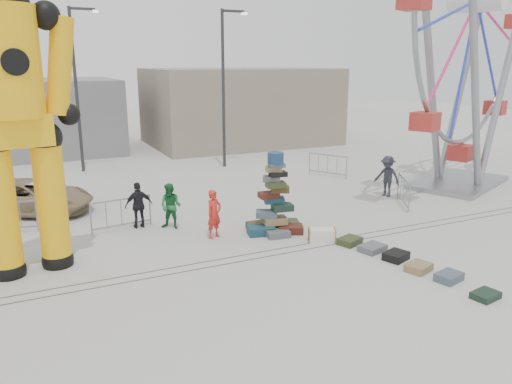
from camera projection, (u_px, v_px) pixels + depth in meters
name	position (u px, v px, depth m)	size (l,w,h in m)	color
ground	(298.00, 260.00, 14.16)	(90.00, 90.00, 0.00)	#9E9E99
track_line_near	(287.00, 253.00, 14.69)	(40.00, 0.04, 0.01)	#47443F
track_line_far	(281.00, 248.00, 15.04)	(40.00, 0.04, 0.01)	#47443F
building_right	(240.00, 106.00, 33.90)	(12.00, 8.00, 5.00)	gray
building_left	(31.00, 117.00, 30.33)	(10.00, 8.00, 4.40)	gray
lamp_post_right	(225.00, 81.00, 25.66)	(1.41, 0.25, 8.00)	#2D2D30
lamp_post_left	(78.00, 82.00, 24.50)	(1.41, 0.25, 8.00)	#2D2D30
suitcase_tower	(274.00, 210.00, 16.36)	(2.04, 1.70, 2.67)	#1B4351
crash_test_dummy	(15.00, 108.00, 12.34)	(3.30, 1.45, 8.27)	black
ferris_wheel	(474.00, 26.00, 21.07)	(11.23, 4.91, 14.05)	gray
steamer_trunk	(322.00, 235.00, 15.63)	(0.84, 0.48, 0.39)	silver
row_case_0	(350.00, 241.00, 15.38)	(0.71, 0.53, 0.21)	#364120
row_case_1	(372.00, 248.00, 14.81)	(0.77, 0.57, 0.19)	slate
row_case_2	(396.00, 256.00, 14.17)	(0.68, 0.54, 0.23)	black
row_case_3	(419.00, 267.00, 13.41)	(0.67, 0.53, 0.21)	#957D4C
row_case_4	(449.00, 277.00, 12.81)	(0.70, 0.49, 0.22)	#4C5C6C
row_case_5	(486.00, 295.00, 11.87)	(0.66, 0.47, 0.16)	#1B3023
barricade_dummy_b	(4.00, 217.00, 16.23)	(2.00, 0.10, 1.10)	gray
barricade_dummy_c	(121.00, 214.00, 16.57)	(2.00, 0.10, 1.10)	gray
barricade_wheel_front	(403.00, 192.00, 19.40)	(2.00, 0.10, 1.10)	gray
barricade_wheel_back	(328.00, 165.00, 24.35)	(2.00, 0.10, 1.10)	gray
pedestrian_red	(214.00, 214.00, 15.78)	(0.57, 0.38, 1.57)	red
pedestrian_green	(171.00, 206.00, 16.68)	(0.75, 0.59, 1.55)	#1A682F
pedestrian_black	(139.00, 205.00, 16.75)	(0.92, 0.38, 1.58)	black
pedestrian_grey	(387.00, 176.00, 20.64)	(1.10, 0.63, 1.71)	#23242E
parked_suv	(29.00, 197.00, 18.36)	(2.09, 4.53, 1.26)	#917E5D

